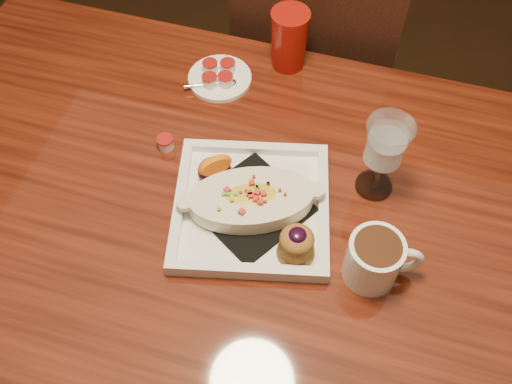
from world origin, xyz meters
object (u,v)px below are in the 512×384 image
(chair_far, at_px, (315,74))
(coffee_mug, at_px, (376,259))
(table, at_px, (249,236))
(red_tumbler, at_px, (289,40))
(saucer, at_px, (219,77))
(plate, at_px, (255,206))
(goblet, at_px, (385,147))

(chair_far, relative_size, coffee_mug, 7.10)
(table, xyz_separation_m, red_tumbler, (-0.03, 0.40, 0.17))
(saucer, height_order, red_tumbler, red_tumbler)
(table, bearing_deg, plate, -13.40)
(plate, relative_size, coffee_mug, 2.59)
(saucer, distance_m, red_tumbler, 0.17)
(goblet, xyz_separation_m, saucer, (-0.37, 0.18, -0.11))
(goblet, distance_m, red_tumbler, 0.37)
(coffee_mug, height_order, saucer, coffee_mug)
(table, xyz_separation_m, goblet, (0.21, 0.12, 0.22))
(saucer, bearing_deg, plate, -60.45)
(plate, distance_m, red_tumbler, 0.41)
(chair_far, height_order, goblet, chair_far)
(table, distance_m, chair_far, 0.65)
(chair_far, relative_size, red_tumbler, 6.70)
(coffee_mug, bearing_deg, red_tumbler, 105.21)
(chair_far, xyz_separation_m, plate, (0.01, -0.63, 0.27))
(plate, distance_m, goblet, 0.25)
(table, height_order, chair_far, chair_far)
(plate, bearing_deg, saucer, 106.17)
(table, height_order, goblet, goblet)
(chair_far, xyz_separation_m, saucer, (-0.16, -0.33, 0.25))
(plate, distance_m, coffee_mug, 0.24)
(chair_far, bearing_deg, table, 90.00)
(chair_far, distance_m, saucer, 0.44)
(chair_far, bearing_deg, saucer, 63.84)
(saucer, xyz_separation_m, red_tumbler, (0.13, 0.09, 0.06))
(coffee_mug, distance_m, red_tumbler, 0.53)
(coffee_mug, distance_m, goblet, 0.20)
(coffee_mug, xyz_separation_m, red_tumbler, (-0.27, 0.46, 0.02))
(table, distance_m, saucer, 0.36)
(chair_far, height_order, red_tumbler, chair_far)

